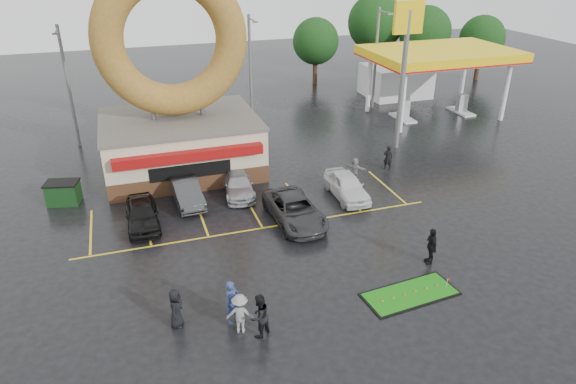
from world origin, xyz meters
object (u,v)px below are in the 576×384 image
object	(u,v)px
donut_shop	(178,106)
person_blue	(232,302)
car_silver	(238,184)
putting_green	(410,294)
gas_station	(419,67)
dumpster	(63,193)
car_dgrey	(186,192)
streetlight_left	(68,84)
streetlight_mid	(251,68)
car_black	(142,214)
car_white	(347,186)
person_cameraman	(431,246)
shell_sign	(406,49)
streetlight_right	(376,56)
car_grey	(295,210)

from	to	relation	value
donut_shop	person_blue	size ratio (longest dim) A/B	6.86
car_silver	putting_green	bearing A→B (deg)	-61.66
gas_station	dumpster	bearing A→B (deg)	-160.31
car_dgrey	streetlight_left	bearing A→B (deg)	114.53
streetlight_mid	car_black	xyz separation A→B (m)	(-10.21, -15.16, -4.05)
car_silver	car_black	bearing A→B (deg)	-152.88
car_white	car_black	bearing A→B (deg)	-179.68
streetlight_left	dumpster	size ratio (longest dim) A/B	5.00
car_black	person_cameraman	size ratio (longest dim) A/B	2.27
shell_sign	car_dgrey	distance (m)	18.29
streetlight_mid	putting_green	size ratio (longest dim) A/B	2.02
streetlight_left	streetlight_mid	distance (m)	14.04
car_white	putting_green	xyz separation A→B (m)	(-1.27, -9.84, -0.71)
gas_station	car_black	xyz separation A→B (m)	(-26.21, -15.18, -2.97)
streetlight_right	dumpster	bearing A→B (deg)	-155.83
streetlight_mid	person_cameraman	distance (m)	23.77
car_dgrey	dumpster	size ratio (longest dim) A/B	2.40
person_cameraman	dumpster	world-z (taller)	person_cameraman
shell_sign	car_black	distance (m)	21.27
streetlight_right	car_silver	size ratio (longest dim) A/B	2.07
streetlight_right	car_grey	size ratio (longest dim) A/B	1.71
person_blue	donut_shop	bearing A→B (deg)	55.55
shell_sign	car_grey	world-z (taller)	shell_sign
putting_green	streetlight_mid	bearing A→B (deg)	91.56
shell_sign	streetlight_mid	distance (m)	12.93
car_dgrey	donut_shop	bearing A→B (deg)	80.91
streetlight_left	dumpster	bearing A→B (deg)	-92.93
donut_shop	person_cameraman	world-z (taller)	donut_shop
dumpster	putting_green	size ratio (longest dim) A/B	0.40
shell_sign	car_grey	size ratio (longest dim) A/B	2.01
car_grey	streetlight_mid	bearing A→B (deg)	80.84
shell_sign	car_silver	size ratio (longest dim) A/B	2.44
person_blue	car_silver	bearing A→B (deg)	42.03
putting_green	donut_shop	bearing A→B (deg)	113.94
donut_shop	streetlight_right	bearing A→B (deg)	25.21
car_dgrey	car_silver	bearing A→B (deg)	0.32
streetlight_right	streetlight_mid	bearing A→B (deg)	-175.24
donut_shop	car_dgrey	distance (m)	6.43
car_dgrey	putting_green	size ratio (longest dim) A/B	0.97
streetlight_left	person_cameraman	world-z (taller)	streetlight_left
donut_shop	car_grey	size ratio (longest dim) A/B	2.56
streetlight_mid	car_silver	size ratio (longest dim) A/B	2.07
car_grey	dumpster	bearing A→B (deg)	150.14
gas_station	car_silver	xyz separation A→B (m)	(-20.27, -12.94, -3.07)
streetlight_right	donut_shop	bearing A→B (deg)	-154.79
shell_sign	car_silver	world-z (taller)	shell_sign
streetlight_left	person_blue	size ratio (longest dim) A/B	4.57
shell_sign	person_cameraman	distance (m)	16.88
car_black	streetlight_mid	bearing A→B (deg)	55.80
donut_shop	streetlight_left	world-z (taller)	donut_shop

